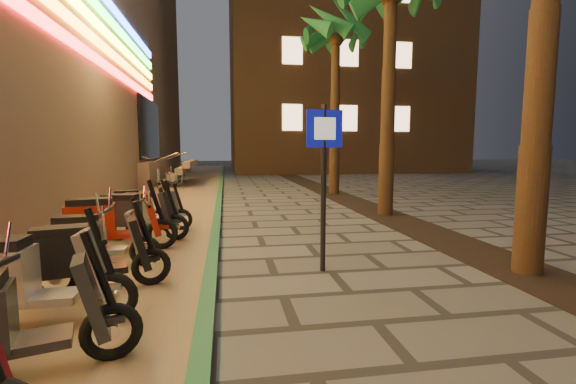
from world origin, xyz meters
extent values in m
plane|color=#474442|center=(0.00, 0.00, 0.00)|extent=(120.00, 120.00, 0.00)
cube|color=#8C7251|center=(-2.60, 10.00, 0.01)|extent=(3.40, 60.00, 0.01)
cube|color=#25633A|center=(-0.90, 10.00, 0.05)|extent=(0.18, 60.00, 0.10)
cube|color=black|center=(3.60, 5.00, 0.01)|extent=(1.20, 40.00, 0.02)
cube|color=black|center=(-4.45, 18.00, 2.80)|extent=(0.08, 5.00, 3.00)
cube|color=gray|center=(-6.50, 18.00, 0.60)|extent=(5.00, 6.00, 1.20)
cube|color=#FF1414|center=(-4.45, 6.00, 4.50)|extent=(0.06, 26.00, 0.28)
cube|color=gray|center=(-3.50, 18.00, 0.15)|extent=(0.35, 5.00, 0.30)
cube|color=gray|center=(-3.15, 18.00, 0.45)|extent=(0.35, 5.00, 0.30)
cube|color=gray|center=(-2.80, 18.00, 0.75)|extent=(0.35, 5.00, 0.30)
cube|color=gray|center=(-2.45, 18.00, 1.05)|extent=(0.35, 5.00, 0.30)
cylinder|color=silver|center=(-3.90, 16.00, 1.25)|extent=(2.09, 0.06, 0.81)
cylinder|color=silver|center=(-3.90, 20.00, 1.25)|extent=(2.09, 0.06, 0.81)
cube|color=brown|center=(9.00, 32.00, 12.50)|extent=(18.00, 16.00, 25.00)
cube|color=#FFC28C|center=(4.00, 23.97, 4.00)|extent=(1.40, 0.06, 1.80)
cube|color=#FFC28C|center=(8.00, 23.97, 4.00)|extent=(1.40, 0.06, 1.80)
cube|color=#FFC28C|center=(12.00, 23.97, 4.00)|extent=(1.40, 0.06, 1.80)
cube|color=#FFC28C|center=(4.00, 23.97, 8.50)|extent=(1.40, 0.06, 1.80)
cube|color=#FFC28C|center=(8.00, 23.97, 8.50)|extent=(1.40, 0.06, 1.80)
cube|color=#FFC28C|center=(12.00, 23.97, 8.50)|extent=(1.40, 0.06, 1.80)
cylinder|color=#472D19|center=(3.60, 2.00, 2.73)|extent=(0.40, 0.40, 5.45)
cylinder|color=#472D19|center=(3.60, 7.00, 2.85)|extent=(0.40, 0.40, 5.70)
cylinder|color=#472D19|center=(3.60, 12.00, 2.98)|extent=(0.40, 0.40, 5.95)
sphere|color=#472D19|center=(3.60, 12.00, 5.95)|extent=(0.56, 0.56, 0.56)
cone|color=#1A5520|center=(4.49, 12.00, 6.40)|extent=(0.60, 1.93, 1.52)
cone|color=#1A5520|center=(4.28, 12.57, 6.40)|extent=(1.70, 1.86, 1.52)
cone|color=#1A5520|center=(3.75, 12.87, 6.40)|extent=(2.00, 0.93, 1.52)
cone|color=#1A5520|center=(3.16, 12.77, 6.40)|extent=(1.97, 1.48, 1.52)
cone|color=#1A5520|center=(2.77, 12.30, 6.40)|extent=(1.22, 2.02, 1.52)
cone|color=#1A5520|center=(2.77, 11.70, 6.40)|extent=(1.22, 2.02, 1.52)
cone|color=#1A5520|center=(3.16, 11.23, 6.40)|extent=(1.97, 1.48, 1.52)
cone|color=#1A5520|center=(3.75, 11.13, 6.40)|extent=(2.00, 0.93, 1.52)
cone|color=#1A5520|center=(4.28, 11.43, 6.40)|extent=(1.70, 1.86, 1.52)
cylinder|color=black|center=(0.72, 2.59, 1.20)|extent=(0.08, 0.08, 2.40)
cube|color=#0B1192|center=(0.72, 2.57, 2.07)|extent=(0.53, 0.07, 0.53)
cube|color=white|center=(0.72, 2.54, 2.07)|extent=(0.31, 0.04, 0.31)
torus|color=black|center=(-1.64, 0.52, 0.25)|extent=(0.51, 0.23, 0.50)
cylinder|color=silver|center=(-1.64, 0.52, 0.25)|extent=(0.16, 0.13, 0.14)
cube|color=#26292B|center=(-2.16, 0.36, 0.29)|extent=(0.60, 0.47, 0.08)
cube|color=#26292B|center=(-1.77, 0.48, 0.58)|extent=(0.36, 0.44, 0.68)
cylinder|color=black|center=(-1.70, 0.50, 0.77)|extent=(0.27, 0.14, 0.71)
cylinder|color=black|center=(-1.66, 0.51, 1.08)|extent=(0.20, 0.55, 0.04)
cube|color=#26292B|center=(-1.64, 0.52, 0.37)|extent=(0.24, 0.19, 0.06)
torus|color=black|center=(-1.85, 1.28, 0.27)|extent=(0.54, 0.12, 0.53)
cylinder|color=silver|center=(-1.85, 1.28, 0.27)|extent=(0.15, 0.11, 0.14)
cube|color=silver|center=(-2.44, 1.26, 0.31)|extent=(0.58, 0.37, 0.08)
cube|color=silver|center=(-1.99, 1.28, 0.62)|extent=(0.29, 0.42, 0.72)
cylinder|color=black|center=(-1.92, 1.28, 0.82)|extent=(0.28, 0.08, 0.76)
cylinder|color=black|center=(-1.87, 1.28, 1.15)|extent=(0.07, 0.60, 0.05)
cube|color=silver|center=(-1.85, 1.28, 0.39)|extent=(0.23, 0.15, 0.06)
torus|color=black|center=(-2.69, 2.05, 0.25)|extent=(0.51, 0.23, 0.50)
cylinder|color=silver|center=(-2.69, 2.05, 0.25)|extent=(0.16, 0.13, 0.14)
torus|color=black|center=(-1.65, 2.35, 0.25)|extent=(0.51, 0.23, 0.50)
cylinder|color=silver|center=(-1.65, 2.35, 0.25)|extent=(0.16, 0.13, 0.14)
cube|color=black|center=(-2.18, 2.20, 0.29)|extent=(0.60, 0.46, 0.08)
cube|color=black|center=(-2.61, 2.07, 0.53)|extent=(0.75, 0.54, 0.48)
cube|color=black|center=(-2.61, 2.07, 0.81)|extent=(0.66, 0.46, 0.12)
cube|color=black|center=(-1.78, 2.32, 0.58)|extent=(0.35, 0.44, 0.68)
cylinder|color=black|center=(-1.71, 2.33, 0.77)|extent=(0.27, 0.14, 0.71)
cylinder|color=black|center=(-1.67, 2.35, 1.08)|extent=(0.20, 0.55, 0.04)
cube|color=black|center=(-1.65, 2.35, 0.37)|extent=(0.24, 0.19, 0.06)
torus|color=black|center=(-2.91, 3.18, 0.24)|extent=(0.48, 0.11, 0.47)
cylinder|color=silver|center=(-2.91, 3.18, 0.24)|extent=(0.13, 0.10, 0.13)
torus|color=black|center=(-1.89, 3.23, 0.24)|extent=(0.48, 0.11, 0.47)
cylinder|color=silver|center=(-1.89, 3.23, 0.24)|extent=(0.13, 0.10, 0.13)
cube|color=#9FA0A7|center=(-2.41, 3.20, 0.27)|extent=(0.51, 0.33, 0.07)
cube|color=#9FA0A7|center=(-2.84, 3.18, 0.50)|extent=(0.65, 0.38, 0.45)
cube|color=black|center=(-2.84, 3.18, 0.76)|extent=(0.58, 0.32, 0.11)
cube|color=#9FA0A7|center=(-2.02, 3.22, 0.54)|extent=(0.26, 0.37, 0.64)
cylinder|color=black|center=(-1.96, 3.23, 0.73)|extent=(0.25, 0.08, 0.67)
cylinder|color=black|center=(-1.91, 3.23, 1.02)|extent=(0.07, 0.53, 0.04)
cube|color=#9FA0A7|center=(-1.89, 3.23, 0.34)|extent=(0.21, 0.14, 0.05)
torus|color=black|center=(-2.99, 3.99, 0.28)|extent=(0.57, 0.22, 0.56)
cylinder|color=silver|center=(-2.99, 3.99, 0.28)|extent=(0.17, 0.14, 0.15)
torus|color=black|center=(-1.81, 4.23, 0.28)|extent=(0.57, 0.22, 0.56)
cylinder|color=silver|center=(-1.81, 4.23, 0.28)|extent=(0.17, 0.14, 0.15)
cube|color=maroon|center=(-2.41, 4.11, 0.32)|extent=(0.65, 0.48, 0.09)
cube|color=maroon|center=(-2.90, 4.01, 0.59)|extent=(0.82, 0.55, 0.54)
cube|color=black|center=(-2.90, 4.01, 0.90)|extent=(0.72, 0.47, 0.13)
cube|color=maroon|center=(-1.96, 4.20, 0.65)|extent=(0.37, 0.48, 0.76)
cylinder|color=black|center=(-1.88, 4.22, 0.86)|extent=(0.30, 0.13, 0.80)
cylinder|color=black|center=(-1.83, 4.23, 1.20)|extent=(0.17, 0.62, 0.05)
cube|color=maroon|center=(-1.81, 4.23, 0.41)|extent=(0.26, 0.19, 0.06)
torus|color=black|center=(-2.77, 5.07, 0.26)|extent=(0.54, 0.18, 0.53)
cylinder|color=silver|center=(-2.77, 5.07, 0.26)|extent=(0.16, 0.12, 0.14)
torus|color=black|center=(-1.65, 4.91, 0.26)|extent=(0.54, 0.18, 0.53)
cylinder|color=silver|center=(-1.65, 4.91, 0.26)|extent=(0.16, 0.12, 0.14)
cube|color=black|center=(-2.22, 4.99, 0.30)|extent=(0.60, 0.42, 0.08)
cube|color=black|center=(-2.69, 5.06, 0.56)|extent=(0.76, 0.48, 0.51)
cube|color=black|center=(-2.69, 5.06, 0.85)|extent=(0.67, 0.41, 0.12)
cube|color=black|center=(-1.79, 4.93, 0.61)|extent=(0.33, 0.44, 0.71)
cylinder|color=black|center=(-1.72, 4.92, 0.81)|extent=(0.29, 0.11, 0.75)
cylinder|color=black|center=(-1.67, 4.91, 1.14)|extent=(0.13, 0.59, 0.04)
cube|color=black|center=(-1.65, 4.91, 0.39)|extent=(0.24, 0.17, 0.06)
torus|color=black|center=(-2.66, 6.03, 0.24)|extent=(0.49, 0.16, 0.48)
cylinder|color=silver|center=(-2.66, 6.03, 0.24)|extent=(0.14, 0.11, 0.13)
torus|color=black|center=(-1.64, 5.88, 0.24)|extent=(0.49, 0.16, 0.48)
cylinder|color=silver|center=(-1.64, 5.88, 0.24)|extent=(0.14, 0.11, 0.13)
cube|color=silver|center=(-2.16, 5.95, 0.28)|extent=(0.54, 0.38, 0.07)
cube|color=silver|center=(-2.59, 6.02, 0.51)|extent=(0.69, 0.44, 0.46)
cube|color=black|center=(-2.59, 6.02, 0.77)|extent=(0.61, 0.37, 0.11)
cube|color=silver|center=(-1.77, 5.90, 0.55)|extent=(0.29, 0.40, 0.65)
cylinder|color=black|center=(-1.71, 5.89, 0.74)|extent=(0.26, 0.10, 0.68)
cylinder|color=black|center=(-1.66, 5.88, 1.03)|extent=(0.12, 0.53, 0.04)
cube|color=silver|center=(-1.64, 5.88, 0.35)|extent=(0.22, 0.16, 0.06)
torus|color=black|center=(-3.05, 6.75, 0.24)|extent=(0.48, 0.20, 0.47)
cylinder|color=silver|center=(-3.05, 6.75, 0.24)|extent=(0.15, 0.12, 0.13)
torus|color=black|center=(-2.06, 7.00, 0.24)|extent=(0.48, 0.20, 0.47)
cylinder|color=silver|center=(-2.06, 7.00, 0.24)|extent=(0.15, 0.12, 0.13)
cube|color=black|center=(-2.57, 6.87, 0.27)|extent=(0.56, 0.42, 0.07)
cube|color=black|center=(-2.98, 6.76, 0.50)|extent=(0.70, 0.49, 0.45)
cube|color=black|center=(-2.98, 6.76, 0.76)|extent=(0.62, 0.42, 0.11)
cube|color=black|center=(-2.19, 6.96, 0.54)|extent=(0.32, 0.41, 0.64)
cylinder|color=black|center=(-2.13, 6.98, 0.73)|extent=(0.26, 0.12, 0.67)
cylinder|color=black|center=(-2.08, 6.99, 1.02)|extent=(0.17, 0.52, 0.04)
cube|color=black|center=(-2.06, 7.00, 0.34)|extent=(0.22, 0.17, 0.05)
camera|label=1|loc=(-0.67, -2.76, 1.77)|focal=24.00mm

